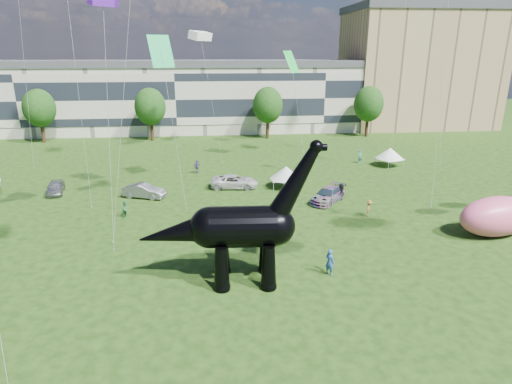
{
  "coord_description": "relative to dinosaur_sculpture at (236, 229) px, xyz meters",
  "views": [
    {
      "loc": [
        -1.25,
        -21.33,
        14.77
      ],
      "look_at": [
        1.6,
        8.0,
        5.0
      ],
      "focal_mm": 30.0,
      "sensor_mm": 36.0,
      "label": 1
    }
  ],
  "objects": [
    {
      "name": "car_silver",
      "position": [
        -18.61,
        20.51,
        -3.06
      ],
      "size": [
        2.38,
        4.3,
        1.38
      ],
      "primitive_type": "imported",
      "rotation": [
        0.0,
        0.0,
        0.19
      ],
      "color": "#A1A1A6",
      "rests_on": "ground"
    },
    {
      "name": "ground",
      "position": [
        0.07,
        -4.21,
        -3.76
      ],
      "size": [
        220.0,
        220.0,
        0.0
      ],
      "primitive_type": "plane",
      "color": "#16330C",
      "rests_on": "ground"
    },
    {
      "name": "visitors",
      "position": [
        -0.88,
        12.66,
        -2.91
      ],
      "size": [
        48.63,
        43.27,
        1.88
      ],
      "color": "teal",
      "rests_on": "ground"
    },
    {
      "name": "gazebo_near",
      "position": [
        6.6,
        20.06,
        -2.01
      ],
      "size": [
        4.13,
        4.13,
        2.49
      ],
      "rotation": [
        0.0,
        0.0,
        -0.17
      ],
      "color": "silver",
      "rests_on": "ground"
    },
    {
      "name": "tree_far_left",
      "position": [
        -29.93,
        48.79,
        2.53
      ],
      "size": [
        5.2,
        5.2,
        9.44
      ],
      "color": "#382314",
      "rests_on": "ground"
    },
    {
      "name": "apartment_block",
      "position": [
        40.07,
        60.79,
        7.24
      ],
      "size": [
        28.0,
        18.0,
        22.0
      ],
      "primitive_type": "cube",
      "color": "tan",
      "rests_on": "ground"
    },
    {
      "name": "tree_mid_left",
      "position": [
        -11.93,
        48.79,
        2.53
      ],
      "size": [
        5.2,
        5.2,
        9.44
      ],
      "color": "#382314",
      "rests_on": "ground"
    },
    {
      "name": "gazebo_far",
      "position": [
        21.97,
        28.12,
        -2.01
      ],
      "size": [
        4.6,
        4.6,
        2.49
      ],
      "rotation": [
        0.0,
        0.0,
        0.35
      ],
      "color": "white",
      "rests_on": "ground"
    },
    {
      "name": "terrace_row",
      "position": [
        -7.93,
        57.79,
        2.24
      ],
      "size": [
        78.0,
        11.0,
        12.0
      ],
      "primitive_type": "cube",
      "color": "beige",
      "rests_on": "ground"
    },
    {
      "name": "tree_far_right",
      "position": [
        26.07,
        48.79,
        2.53
      ],
      "size": [
        5.2,
        5.2,
        9.44
      ],
      "color": "#382314",
      "rests_on": "ground"
    },
    {
      "name": "car_white",
      "position": [
        0.85,
        20.55,
        -3.01
      ],
      "size": [
        5.54,
        2.94,
        1.48
      ],
      "primitive_type": "imported",
      "rotation": [
        0.0,
        0.0,
        1.48
      ],
      "color": "silver",
      "rests_on": "ground"
    },
    {
      "name": "car_grey",
      "position": [
        -8.8,
        18.07,
        -3.02
      ],
      "size": [
        4.72,
        2.95,
        1.47
      ],
      "primitive_type": "imported",
      "rotation": [
        0.0,
        0.0,
        1.23
      ],
      "color": "slate",
      "rests_on": "ground"
    },
    {
      "name": "car_dark",
      "position": [
        10.14,
        14.96,
        -3.02
      ],
      "size": [
        4.87,
        5.21,
        1.48
      ],
      "primitive_type": "imported",
      "rotation": [
        0.0,
        0.0,
        -0.71
      ],
      "color": "#595960",
      "rests_on": "ground"
    },
    {
      "name": "tree_mid_right",
      "position": [
        8.07,
        48.79,
        2.53
      ],
      "size": [
        5.2,
        5.2,
        9.44
      ],
      "color": "#382314",
      "rests_on": "ground"
    },
    {
      "name": "inflatable_pink",
      "position": [
        21.94,
        5.4,
        -2.06
      ],
      "size": [
        7.21,
        4.37,
        3.39
      ],
      "primitive_type": "ellipsoid",
      "rotation": [
        0.0,
        0.0,
        0.15
      ],
      "color": "#F15E8B",
      "rests_on": "ground"
    },
    {
      "name": "dinosaur_sculpture",
      "position": [
        0.0,
        0.0,
        0.0
      ],
      "size": [
        12.16,
        3.45,
        9.95
      ],
      "rotation": [
        0.0,
        0.0,
        -0.04
      ],
      "color": "black",
      "rests_on": "ground"
    }
  ]
}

